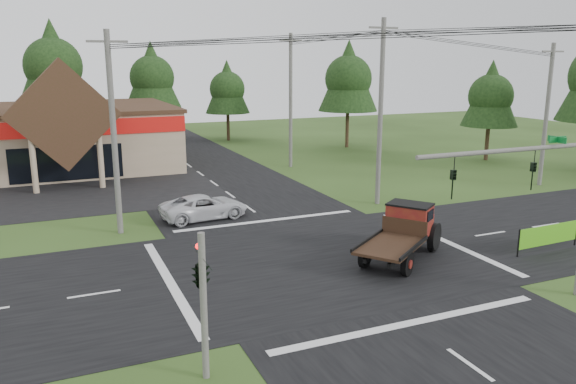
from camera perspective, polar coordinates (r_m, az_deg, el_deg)
ground at (r=26.14m, az=3.43°, el=-6.90°), size 120.00×120.00×0.00m
road_ns at (r=26.14m, az=3.43°, el=-6.88°), size 12.00×120.00×0.02m
road_ew at (r=26.14m, az=3.43°, el=-6.88°), size 120.00×12.00×0.02m
parking_apron at (r=41.97m, az=-26.63°, el=-0.55°), size 28.00×14.00×0.02m
traffic_signal_mast at (r=22.67m, az=25.77°, el=0.29°), size 8.12×0.24×7.00m
traffic_signal_corner at (r=15.97m, az=-8.88°, el=-6.93°), size 0.53×2.48×4.40m
utility_pole_nw at (r=30.27m, az=-17.30°, el=5.80°), size 2.00×0.30×10.50m
utility_pole_ne at (r=35.61m, az=9.38°, el=8.06°), size 2.00×0.30×11.50m
utility_pole_far at (r=44.76m, az=24.78°, el=7.21°), size 2.00×0.30×10.20m
utility_pole_n at (r=47.98m, az=0.27°, el=9.34°), size 2.00×0.30×11.20m
tree_row_c at (r=62.91m, az=-22.77°, el=11.98°), size 7.28×7.28×13.13m
tree_row_d at (r=64.87m, az=-13.66°, el=11.44°), size 6.16×6.16×11.11m
tree_row_e at (r=64.84m, az=-6.20°, el=10.53°), size 5.04×5.04×9.09m
tree_side_ne at (r=59.52m, az=6.16°, el=11.60°), size 6.16×6.16×11.11m
tree_side_e_near at (r=54.56m, az=19.92°, el=9.34°), size 5.04×5.04×9.09m
antique_flatbed_truck at (r=26.23m, az=11.34°, el=-4.22°), size 6.13×5.30×2.48m
roadside_banner at (r=29.79m, az=24.91°, el=-4.23°), size 4.00×0.28×1.37m
white_pickup at (r=32.93m, az=-8.51°, el=-1.50°), size 5.26×2.85×1.40m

